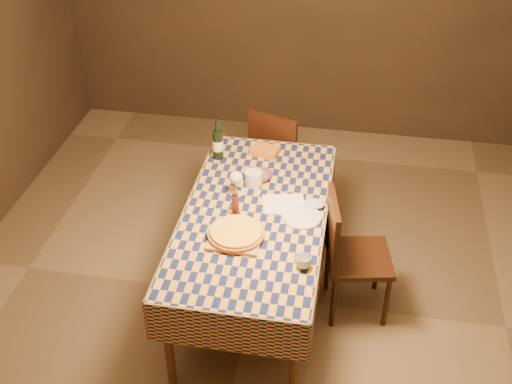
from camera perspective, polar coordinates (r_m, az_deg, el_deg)
room at (r=3.88m, az=-0.13°, el=4.97°), size 5.00×5.10×2.70m
dining_table at (r=4.26m, az=-0.12°, el=-2.64°), size 0.94×1.84×0.77m
cutting_board at (r=4.01m, az=-1.78°, el=-3.93°), size 0.33×0.33×0.02m
pizza at (r=3.99m, az=-1.79°, el=-3.63°), size 0.37×0.37×0.04m
pepper_mill at (r=4.14m, az=-1.84°, el=-1.08°), size 0.05×0.05×0.19m
bowl at (r=4.51m, az=0.39°, el=1.43°), size 0.19×0.19×0.05m
wine_glass at (r=4.30m, az=-1.79°, el=1.20°), size 0.10×0.10×0.18m
wine_bottle at (r=4.70m, az=-3.40°, el=4.27°), size 0.10×0.10×0.31m
deli_tub at (r=4.44m, az=-0.21°, el=1.24°), size 0.15×0.15×0.10m
takeout_container at (r=4.79m, az=0.80°, el=3.67°), size 0.23×0.18×0.05m
white_plate at (r=4.17m, az=4.08°, el=-2.25°), size 0.31×0.31×0.01m
tumbler at (r=3.79m, az=4.23°, el=-6.22°), size 0.10×0.10×0.08m
flour_patch at (r=4.29m, az=2.50°, el=-1.03°), size 0.32×0.27×0.00m
flour_bag at (r=4.27m, az=5.20°, el=-1.04°), size 0.17×0.15×0.04m
chair_far at (r=5.27m, az=2.03°, el=3.42°), size 0.54×0.54×0.93m
chair_right at (r=4.34m, az=8.15°, el=-5.16°), size 0.50×0.49×0.93m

